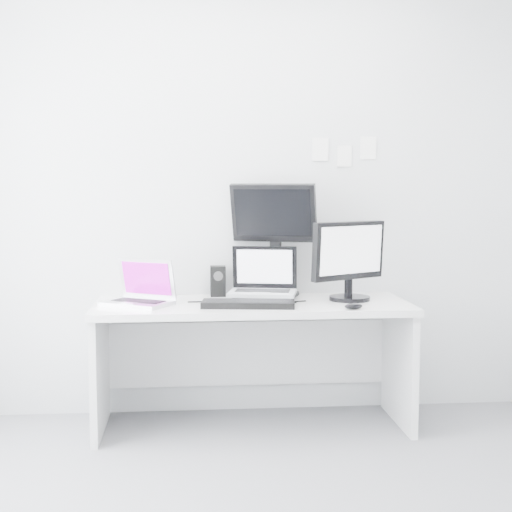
{
  "coord_description": "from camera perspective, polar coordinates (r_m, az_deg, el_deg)",
  "views": [
    {
      "loc": [
        -0.36,
        -2.98,
        1.4
      ],
      "look_at": [
        0.02,
        1.23,
        1.0
      ],
      "focal_mm": 52.51,
      "sensor_mm": 36.0,
      "label": 1
    }
  ],
  "objects": [
    {
      "name": "rear_monitor",
      "position": [
        4.5,
        1.41,
        1.33
      ],
      "size": [
        0.55,
        0.36,
        0.7
      ],
      "primitive_type": "cube",
      "rotation": [
        0.0,
        0.0,
        -0.37
      ],
      "color": "black",
      "rests_on": "desk"
    },
    {
      "name": "macbook",
      "position": [
        4.23,
        -9.08,
        -1.93
      ],
      "size": [
        0.45,
        0.41,
        0.27
      ],
      "primitive_type": "cube",
      "rotation": [
        0.0,
        0.0,
        -0.54
      ],
      "color": "silver",
      "rests_on": "desk"
    },
    {
      "name": "wall_note_0",
      "position": [
        4.65,
        4.93,
        8.09
      ],
      "size": [
        0.1,
        0.0,
        0.14
      ],
      "primitive_type": "cube",
      "color": "white",
      "rests_on": "back_wall"
    },
    {
      "name": "dell_laptop",
      "position": [
        4.36,
        0.49,
        -1.31
      ],
      "size": [
        0.44,
        0.37,
        0.32
      ],
      "primitive_type": "cube",
      "rotation": [
        0.0,
        0.0,
        -0.21
      ],
      "color": "#B5B9BD",
      "rests_on": "desk"
    },
    {
      "name": "wall_note_2",
      "position": [
        4.71,
        8.56,
        8.14
      ],
      "size": [
        0.1,
        0.0,
        0.14
      ],
      "primitive_type": "cube",
      "color": "white",
      "rests_on": "back_wall"
    },
    {
      "name": "back_wall",
      "position": [
        4.59,
        -0.67,
        4.78
      ],
      "size": [
        3.6,
        0.0,
        3.6
      ],
      "primitive_type": "plane",
      "rotation": [
        1.57,
        0.0,
        0.0
      ],
      "color": "silver",
      "rests_on": "ground"
    },
    {
      "name": "speaker",
      "position": [
        4.54,
        -2.92,
        -1.92
      ],
      "size": [
        0.1,
        0.1,
        0.18
      ],
      "primitive_type": "cube",
      "rotation": [
        0.0,
        0.0,
        -0.13
      ],
      "color": "black",
      "rests_on": "desk"
    },
    {
      "name": "mouse",
      "position": [
        4.09,
        7.44,
        -3.82
      ],
      "size": [
        0.12,
        0.09,
        0.03
      ],
      "primitive_type": "ellipsoid",
      "rotation": [
        0.0,
        0.0,
        0.27
      ],
      "color": "black",
      "rests_on": "desk"
    },
    {
      "name": "samsung_monitor",
      "position": [
        4.39,
        7.17,
        -0.27
      ],
      "size": [
        0.57,
        0.47,
        0.48
      ],
      "primitive_type": "cube",
      "rotation": [
        0.0,
        0.0,
        0.54
      ],
      "color": "black",
      "rests_on": "desk"
    },
    {
      "name": "keyboard",
      "position": [
        4.14,
        -0.6,
        -3.67
      ],
      "size": [
        0.53,
        0.25,
        0.03
      ],
      "primitive_type": "cube",
      "rotation": [
        0.0,
        0.0,
        -0.13
      ],
      "color": "black",
      "rests_on": "desk"
    },
    {
      "name": "desk",
      "position": [
        4.37,
        -0.29,
        -8.3
      ],
      "size": [
        1.8,
        0.7,
        0.73
      ],
      "primitive_type": "cube",
      "color": "white",
      "rests_on": "ground"
    },
    {
      "name": "wall_note_1",
      "position": [
        4.68,
        6.75,
        7.57
      ],
      "size": [
        0.09,
        0.0,
        0.13
      ],
      "primitive_type": "cube",
      "color": "white",
      "rests_on": "back_wall"
    }
  ]
}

